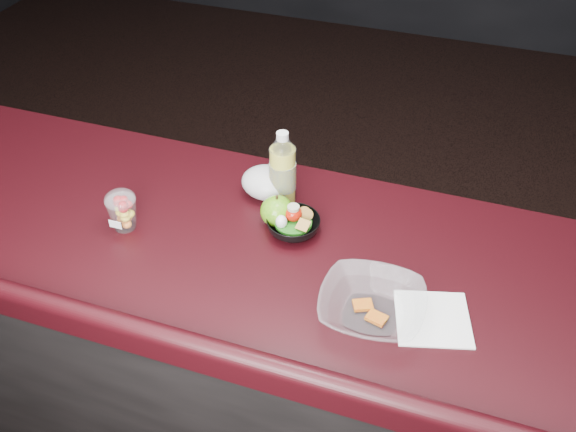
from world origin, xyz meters
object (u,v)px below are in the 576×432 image
Objects in this scene: fruit_cup at (122,210)px; green_apple at (277,211)px; takeout_bowl at (372,306)px; lemonade_bottle at (283,173)px; snack_bowl at (293,224)px.

fruit_cup is 0.39m from green_apple.
green_apple is at bearing 142.98° from takeout_bowl.
snack_bowl is (0.07, -0.11, -0.06)m from lemonade_bottle.
snack_bowl is 0.33m from takeout_bowl.
fruit_cup is at bearing -145.75° from lemonade_bottle.
takeout_bowl is at bearing -7.38° from fruit_cup.
lemonade_bottle is 2.38× the size of green_apple.
lemonade_bottle is at bearing 120.62° from snack_bowl.
snack_bowl is 0.62× the size of takeout_bowl.
green_apple is at bearing -79.30° from lemonade_bottle.
green_apple reaches higher than snack_bowl.
green_apple is (0.02, -0.09, -0.05)m from lemonade_bottle.
snack_bowl is at bearing 16.45° from fruit_cup.
green_apple is 0.37× the size of takeout_bowl.
green_apple is at bearing 21.25° from fruit_cup.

